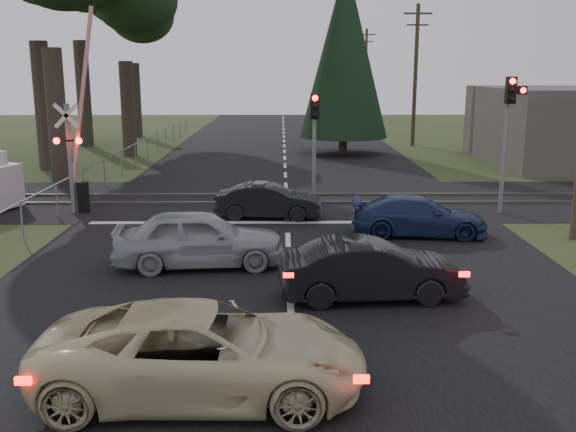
{
  "coord_description": "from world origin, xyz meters",
  "views": [
    {
      "loc": [
        -0.19,
        -12.34,
        4.92
      ],
      "look_at": [
        -0.02,
        3.5,
        1.3
      ],
      "focal_mm": 40.0,
      "sensor_mm": 36.0,
      "label": 1
    }
  ],
  "objects_px": {
    "traffic_signal_right": "(509,118)",
    "silver_car": "(199,238)",
    "cream_coupe": "(203,352)",
    "dark_car_far": "(269,201)",
    "traffic_signal_center": "(315,130)",
    "blue_sedan": "(419,216)",
    "crossing_signal": "(77,155)",
    "utility_pole_far": "(366,72)",
    "utility_pole_mid": "(415,73)",
    "dark_hatchback": "(371,270)"
  },
  "relations": [
    {
      "from": "utility_pole_far",
      "to": "silver_car",
      "type": "distance_m",
      "value": 52.82
    },
    {
      "from": "traffic_signal_center",
      "to": "cream_coupe",
      "type": "xyz_separation_m",
      "value": [
        -2.4,
        -13.89,
        -2.11
      ]
    },
    {
      "from": "utility_pole_mid",
      "to": "cream_coupe",
      "type": "bearing_deg",
      "value": -106.6
    },
    {
      "from": "traffic_signal_center",
      "to": "utility_pole_far",
      "type": "bearing_deg",
      "value": 80.4
    },
    {
      "from": "traffic_signal_right",
      "to": "cream_coupe",
      "type": "distance_m",
      "value": 15.74
    },
    {
      "from": "crossing_signal",
      "to": "dark_hatchback",
      "type": "bearing_deg",
      "value": -44.2
    },
    {
      "from": "utility_pole_mid",
      "to": "silver_car",
      "type": "xyz_separation_m",
      "value": [
        -10.79,
        -26.56,
        -3.99
      ]
    },
    {
      "from": "traffic_signal_right",
      "to": "dark_car_far",
      "type": "bearing_deg",
      "value": -175.86
    },
    {
      "from": "dark_hatchback",
      "to": "utility_pole_mid",
      "type": "bearing_deg",
      "value": -17.83
    },
    {
      "from": "traffic_signal_right",
      "to": "cream_coupe",
      "type": "height_order",
      "value": "traffic_signal_right"
    },
    {
      "from": "utility_pole_far",
      "to": "blue_sedan",
      "type": "height_order",
      "value": "utility_pole_far"
    },
    {
      "from": "utility_pole_far",
      "to": "dark_car_far",
      "type": "xyz_separation_m",
      "value": [
        -9.12,
        -46.12,
        -4.14
      ]
    },
    {
      "from": "traffic_signal_right",
      "to": "dark_car_far",
      "type": "distance_m",
      "value": 8.63
    },
    {
      "from": "crossing_signal",
      "to": "traffic_signal_right",
      "type": "distance_m",
      "value": 14.88
    },
    {
      "from": "utility_pole_mid",
      "to": "crossing_signal",
      "type": "bearing_deg",
      "value": -127.97
    },
    {
      "from": "utility_pole_far",
      "to": "dark_car_far",
      "type": "height_order",
      "value": "utility_pole_far"
    },
    {
      "from": "traffic_signal_right",
      "to": "utility_pole_mid",
      "type": "bearing_deg",
      "value": 87.34
    },
    {
      "from": "dark_car_far",
      "to": "utility_pole_mid",
      "type": "bearing_deg",
      "value": -18.47
    },
    {
      "from": "blue_sedan",
      "to": "dark_car_far",
      "type": "xyz_separation_m",
      "value": [
        -4.59,
        2.35,
        -0.0
      ]
    },
    {
      "from": "traffic_signal_right",
      "to": "silver_car",
      "type": "xyz_separation_m",
      "value": [
        -9.83,
        -6.03,
        -2.58
      ]
    },
    {
      "from": "crossing_signal",
      "to": "silver_car",
      "type": "distance_m",
      "value": 8.18
    },
    {
      "from": "utility_pole_far",
      "to": "silver_car",
      "type": "relative_size",
      "value": 2.09
    },
    {
      "from": "crossing_signal",
      "to": "cream_coupe",
      "type": "distance_m",
      "value": 14.33
    },
    {
      "from": "utility_pole_far",
      "to": "dark_hatchback",
      "type": "bearing_deg",
      "value": -97.11
    },
    {
      "from": "crossing_signal",
      "to": "cream_coupe",
      "type": "bearing_deg",
      "value": -65.68
    },
    {
      "from": "cream_coupe",
      "to": "dark_car_far",
      "type": "relative_size",
      "value": 1.42
    },
    {
      "from": "traffic_signal_center",
      "to": "silver_car",
      "type": "relative_size",
      "value": 0.95
    },
    {
      "from": "dark_car_far",
      "to": "traffic_signal_center",
      "type": "bearing_deg",
      "value": -37.19
    },
    {
      "from": "traffic_signal_center",
      "to": "utility_pole_far",
      "type": "distance_m",
      "value": 44.99
    },
    {
      "from": "traffic_signal_right",
      "to": "utility_pole_far",
      "type": "relative_size",
      "value": 0.52
    },
    {
      "from": "traffic_signal_right",
      "to": "cream_coupe",
      "type": "relative_size",
      "value": 0.93
    },
    {
      "from": "utility_pole_mid",
      "to": "blue_sedan",
      "type": "height_order",
      "value": "utility_pole_mid"
    },
    {
      "from": "dark_hatchback",
      "to": "silver_car",
      "type": "height_order",
      "value": "silver_car"
    },
    {
      "from": "traffic_signal_center",
      "to": "silver_car",
      "type": "xyz_separation_m",
      "value": [
        -3.29,
        -7.23,
        -2.07
      ]
    },
    {
      "from": "traffic_signal_center",
      "to": "dark_car_far",
      "type": "xyz_separation_m",
      "value": [
        -1.62,
        -1.79,
        -2.22
      ]
    },
    {
      "from": "crossing_signal",
      "to": "traffic_signal_center",
      "type": "xyz_separation_m",
      "value": [
        8.27,
        0.89,
        0.75
      ]
    },
    {
      "from": "traffic_signal_right",
      "to": "blue_sedan",
      "type": "bearing_deg",
      "value": -140.58
    },
    {
      "from": "traffic_signal_center",
      "to": "blue_sedan",
      "type": "relative_size",
      "value": 1.01
    },
    {
      "from": "crossing_signal",
      "to": "silver_car",
      "type": "relative_size",
      "value": 1.62
    },
    {
      "from": "utility_pole_far",
      "to": "blue_sedan",
      "type": "relative_size",
      "value": 2.22
    },
    {
      "from": "blue_sedan",
      "to": "dark_car_far",
      "type": "relative_size",
      "value": 1.14
    },
    {
      "from": "traffic_signal_right",
      "to": "silver_car",
      "type": "bearing_deg",
      "value": -148.47
    },
    {
      "from": "traffic_signal_center",
      "to": "blue_sedan",
      "type": "xyz_separation_m",
      "value": [
        2.97,
        -4.14,
        -2.22
      ]
    },
    {
      "from": "traffic_signal_center",
      "to": "utility_pole_mid",
      "type": "height_order",
      "value": "utility_pole_mid"
    },
    {
      "from": "dark_hatchback",
      "to": "silver_car",
      "type": "distance_m",
      "value": 4.73
    },
    {
      "from": "crossing_signal",
      "to": "traffic_signal_right",
      "type": "height_order",
      "value": "crossing_signal"
    },
    {
      "from": "traffic_signal_right",
      "to": "silver_car",
      "type": "relative_size",
      "value": 1.09
    },
    {
      "from": "crossing_signal",
      "to": "utility_pole_far",
      "type": "height_order",
      "value": "utility_pole_far"
    },
    {
      "from": "dark_hatchback",
      "to": "traffic_signal_right",
      "type": "bearing_deg",
      "value": -39.07
    },
    {
      "from": "traffic_signal_center",
      "to": "silver_car",
      "type": "height_order",
      "value": "traffic_signal_center"
    }
  ]
}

